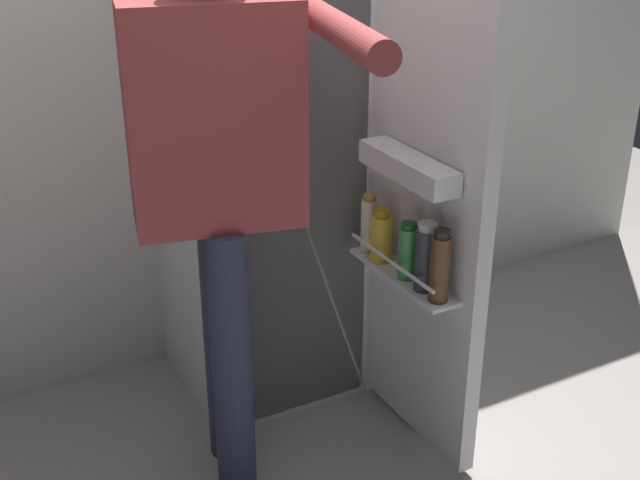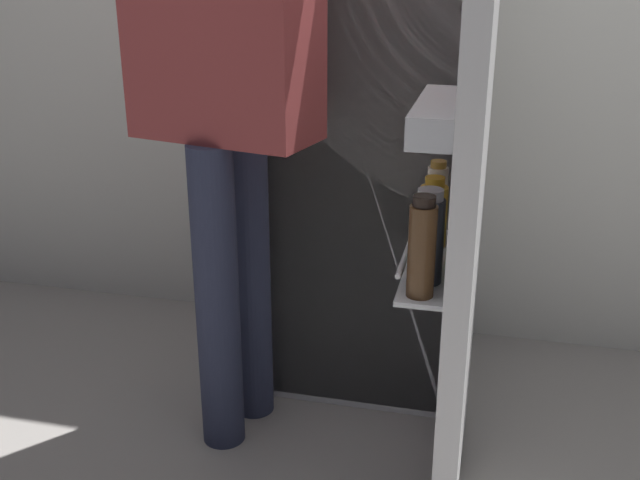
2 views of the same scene
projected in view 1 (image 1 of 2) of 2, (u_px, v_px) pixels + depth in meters
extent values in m
plane|color=gray|center=(330.00, 452.00, 2.80)|extent=(6.78, 6.78, 0.00)
cube|color=silver|center=(212.00, 20.00, 2.97)|extent=(4.40, 0.10, 2.57)
cube|color=white|center=(255.00, 164.00, 2.88)|extent=(0.58, 0.58, 1.70)
cube|color=white|center=(293.00, 191.00, 2.65)|extent=(0.54, 0.01, 1.66)
cube|color=white|center=(286.00, 160.00, 2.65)|extent=(0.50, 0.09, 0.01)
cube|color=white|center=(428.00, 205.00, 2.56)|extent=(0.05, 0.57, 1.62)
cube|color=white|center=(403.00, 276.00, 2.62)|extent=(0.11, 0.47, 0.01)
cylinder|color=silver|center=(391.00, 262.00, 2.57)|extent=(0.01, 0.46, 0.01)
cube|color=white|center=(408.00, 167.00, 2.47)|extent=(0.10, 0.40, 0.07)
cylinder|color=gold|center=(381.00, 239.00, 2.67)|extent=(0.07, 0.07, 0.15)
cylinder|color=#BC8419|center=(382.00, 213.00, 2.64)|extent=(0.05, 0.05, 0.03)
cylinder|color=green|center=(408.00, 253.00, 2.56)|extent=(0.06, 0.06, 0.17)
cylinder|color=#195B28|center=(409.00, 226.00, 2.52)|extent=(0.05, 0.05, 0.02)
cylinder|color=brown|center=(440.00, 269.00, 2.42)|extent=(0.06, 0.06, 0.20)
cylinder|color=black|center=(442.00, 234.00, 2.37)|extent=(0.05, 0.05, 0.02)
cylinder|color=#EDE5CC|center=(369.00, 226.00, 2.73)|extent=(0.05, 0.05, 0.18)
cylinder|color=#B78933|center=(370.00, 197.00, 2.69)|extent=(0.04, 0.04, 0.02)
cylinder|color=#333842|center=(426.00, 260.00, 2.49)|extent=(0.07, 0.07, 0.19)
cylinder|color=silver|center=(428.00, 227.00, 2.44)|extent=(0.06, 0.06, 0.02)
cylinder|color=#4C7F3D|center=(251.00, 151.00, 2.58)|extent=(0.08, 0.08, 0.09)
cylinder|color=#2D334C|center=(223.00, 338.00, 2.63)|extent=(0.12, 0.12, 0.87)
cylinder|color=#2D334C|center=(232.00, 367.00, 2.49)|extent=(0.12, 0.12, 0.87)
cube|color=#9E3D3D|center=(214.00, 116.00, 2.25)|extent=(0.51, 0.32, 0.62)
cylinder|color=#9E3D3D|center=(202.00, 101.00, 2.46)|extent=(0.08, 0.08, 0.58)
cylinder|color=#9E3D3D|center=(344.00, 33.00, 2.01)|extent=(0.21, 0.58, 0.08)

